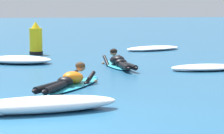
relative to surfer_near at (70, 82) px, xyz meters
name	(u,v)px	position (x,y,z in m)	size (l,w,h in m)	color
ground_plane	(21,55)	(-1.14, 6.99, -0.13)	(120.00, 120.00, 0.00)	#235B84
surfer_near	(70,82)	(0.00, 0.00, 0.00)	(1.74, 2.42, 0.53)	#2DB2D1
surfer_far	(119,62)	(1.64, 3.00, 0.01)	(0.69, 2.44, 0.54)	#2DB2D1
whitewater_mid_left	(206,67)	(3.86, 2.05, -0.06)	(1.96, 0.87, 0.15)	white
whitewater_mid_right	(43,105)	(-0.64, -2.17, -0.01)	(2.50, 0.88, 0.26)	white
whitewater_back	(20,60)	(-1.12, 4.50, -0.03)	(2.25, 1.77, 0.23)	white
whitewater_far_band	(153,48)	(4.00, 7.89, -0.06)	(2.62, 1.88, 0.16)	white
channel_marker_buoy	(36,41)	(-0.59, 7.01, 0.35)	(0.48, 0.48, 1.19)	yellow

